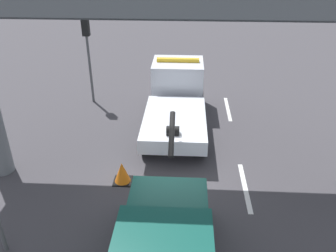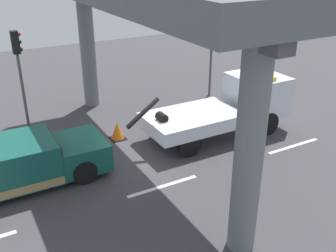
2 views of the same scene
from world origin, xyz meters
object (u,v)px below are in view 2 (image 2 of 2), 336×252
Objects in this scene: towed_van_green at (20,164)px; traffic_light_far at (212,38)px; tow_truck_white at (231,105)px; traffic_cone_orange at (117,131)px; traffic_light_near at (19,60)px.

towed_van_green is 1.24× the size of traffic_light_far.
tow_truck_white is 1.39× the size of towed_van_green.
traffic_light_far is at bearing 65.62° from tow_truck_white.
towed_van_green is 7.06× the size of traffic_cone_orange.
tow_truck_white is 8.90m from traffic_light_near.
traffic_light_near is at bearing 150.89° from tow_truck_white.
traffic_light_far reaches higher than traffic_cone_orange.
towed_van_green is at bearing -158.29° from traffic_cone_orange.
traffic_light_near is 4.88m from traffic_cone_orange.
traffic_light_near is at bearing 139.82° from traffic_cone_orange.
traffic_light_far is at bearing 21.77° from towed_van_green.
traffic_cone_orange is (-4.53, 1.64, -0.85)m from tow_truck_white.
traffic_light_near is (-7.59, 4.22, 1.95)m from tow_truck_white.
traffic_light_far is 7.45m from traffic_cone_orange.
traffic_light_far is 5.70× the size of traffic_cone_orange.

